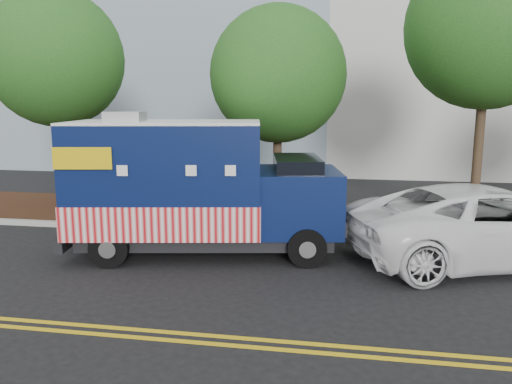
# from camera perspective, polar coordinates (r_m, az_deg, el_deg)

# --- Properties ---
(ground) EXTENTS (120.00, 120.00, 0.00)m
(ground) POSITION_cam_1_polar(r_m,az_deg,el_deg) (12.23, -3.49, -6.61)
(ground) COLOR black
(ground) RESTS_ON ground
(curb) EXTENTS (120.00, 0.18, 0.15)m
(curb) POSITION_cam_1_polar(r_m,az_deg,el_deg) (13.53, -2.13, -4.61)
(curb) COLOR #9E9E99
(curb) RESTS_ON ground
(mulch_strip) EXTENTS (120.00, 4.00, 0.15)m
(mulch_strip) POSITION_cam_1_polar(r_m,az_deg,el_deg) (15.53, -0.52, -2.65)
(mulch_strip) COLOR black
(mulch_strip) RESTS_ON ground
(centerline_near) EXTENTS (120.00, 0.10, 0.01)m
(centerline_near) POSITION_cam_1_polar(r_m,az_deg,el_deg) (8.25, -10.89, -15.39)
(centerline_near) COLOR gold
(centerline_near) RESTS_ON ground
(centerline_far) EXTENTS (120.00, 0.10, 0.01)m
(centerline_far) POSITION_cam_1_polar(r_m,az_deg,el_deg) (8.05, -11.54, -16.12)
(centerline_far) COLOR gold
(centerline_far) RESTS_ON ground
(tree_a) EXTENTS (4.32, 4.32, 7.06)m
(tree_a) POSITION_cam_1_polar(r_m,az_deg,el_deg) (17.64, -21.95, 13.93)
(tree_a) COLOR #38281C
(tree_a) RESTS_ON ground
(tree_b) EXTENTS (3.95, 3.95, 6.30)m
(tree_b) POSITION_cam_1_polar(r_m,az_deg,el_deg) (14.86, 2.53, 13.22)
(tree_b) COLOR #38281C
(tree_b) RESTS_ON ground
(tree_c) EXTENTS (4.39, 4.39, 7.71)m
(tree_c) POSITION_cam_1_polar(r_m,az_deg,el_deg) (15.37, 24.98, 16.67)
(tree_c) COLOR #38281C
(tree_c) RESTS_ON ground
(sign_post) EXTENTS (0.06, 0.06, 2.40)m
(sign_post) POSITION_cam_1_polar(r_m,az_deg,el_deg) (14.08, -9.16, 0.54)
(sign_post) COLOR #473828
(sign_post) RESTS_ON ground
(food_truck) EXTENTS (6.62, 3.37, 3.33)m
(food_truck) POSITION_cam_1_polar(r_m,az_deg,el_deg) (11.75, -7.39, 0.18)
(food_truck) COLOR black
(food_truck) RESTS_ON ground
(white_car) EXTENTS (6.83, 4.68, 1.73)m
(white_car) POSITION_cam_1_polar(r_m,az_deg,el_deg) (12.24, 25.09, -3.38)
(white_car) COLOR white
(white_car) RESTS_ON ground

